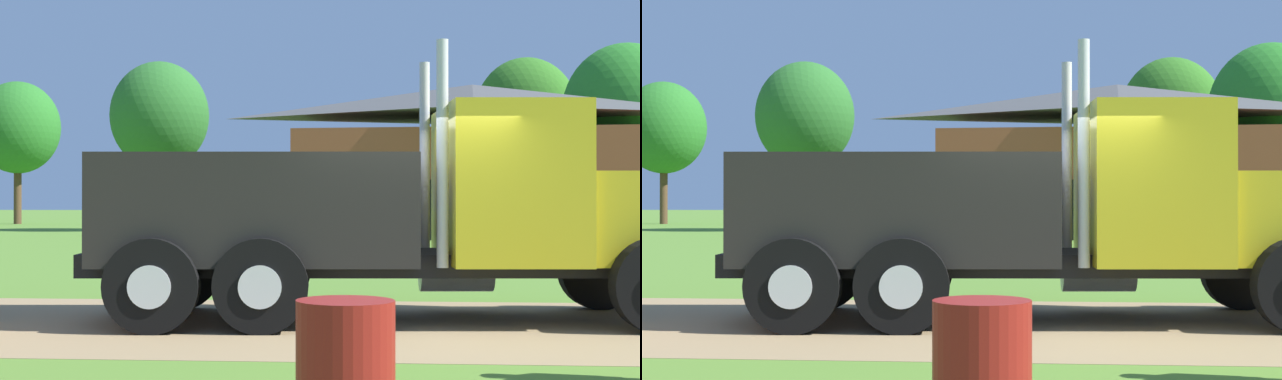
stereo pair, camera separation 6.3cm
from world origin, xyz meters
TOP-DOWN VIEW (x-y plane):
  - ground_plane at (0.00, 0.00)m, footprint 200.00×200.00m
  - dirt_track at (0.00, 0.00)m, footprint 120.00×5.29m
  - truck_foreground_white at (-0.18, 0.50)m, footprint 7.96×3.21m
  - steel_barrel at (-0.52, -5.64)m, footprint 0.63×0.63m
  - shed_building at (2.96, 25.85)m, footprint 14.49×7.39m
  - tree_left at (-21.84, 41.93)m, footprint 4.86×4.86m
  - tree_mid at (-10.90, 31.54)m, footprint 4.56×4.56m
  - tree_right at (6.17, 33.91)m, footprint 4.81×4.81m
  - tree_far_right at (9.55, 28.75)m, footprint 5.17×5.17m

SIDE VIEW (x-z plane):
  - ground_plane at x=0.00m, z-range 0.00..0.00m
  - dirt_track at x=0.00m, z-range 0.00..0.01m
  - steel_barrel at x=-0.52m, z-range 0.00..0.92m
  - truck_foreground_white at x=-0.18m, z-range -0.38..3.04m
  - shed_building at x=2.96m, z-range -0.11..5.87m
  - tree_far_right at x=9.55m, z-range 1.14..9.14m
  - tree_mid at x=-10.90m, z-range 1.39..9.23m
  - tree_right at x=6.17m, z-range 1.43..9.61m
  - tree_left at x=-21.84m, z-range 1.44..9.73m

